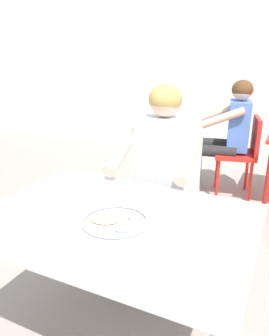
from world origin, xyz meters
The scene contains 7 objects.
back_wall centered at (0.00, 3.75, 1.70)m, with size 12.00×0.12×3.40m, color white.
table_foreground centered at (-0.05, 0.10, 0.67)m, with size 1.20×0.86×0.74m.
thali_tray centered at (-0.02, 0.04, 0.75)m, with size 0.29×0.29×0.03m.
chair_foreground centered at (-0.12, 0.99, 0.52)m, with size 0.45×0.47×0.89m.
diner_foreground centered at (-0.10, 0.76, 0.75)m, with size 0.52×0.57×1.26m.
chair_red_left centered at (0.20, 2.34, 0.50)m, with size 0.48×0.49×0.83m.
patron_background centered at (0.03, 2.36, 0.71)m, with size 0.60×0.56×1.19m.
Camera 1 is at (0.59, -1.05, 1.43)m, focal length 35.02 mm.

